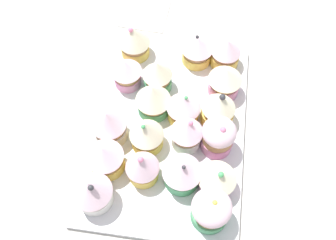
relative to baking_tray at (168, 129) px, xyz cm
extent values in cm
cube|color=beige|center=(0.00, 0.00, -2.10)|extent=(180.00, 180.00, 3.00)
cube|color=silver|center=(0.00, 0.00, 0.00)|extent=(41.24, 28.50, 1.20)
cylinder|color=#4C9E6B|center=(-15.56, -9.05, 1.83)|extent=(6.14, 6.14, 2.46)
cylinder|color=#AD7F51|center=(-15.56, -9.05, 3.84)|extent=(5.45, 5.45, 1.56)
ellipsoid|color=silver|center=(-15.56, -9.05, 5.80)|extent=(6.44, 6.44, 3.95)
sphere|color=#EAD64C|center=(-15.33, -9.30, 7.65)|extent=(0.88, 0.88, 0.88)
cylinder|color=pink|center=(-10.13, -9.64, 1.74)|extent=(5.80, 5.80, 2.28)
cylinder|color=#AD7F51|center=(-10.13, -9.64, 3.57)|extent=(5.48, 5.48, 1.37)
cone|color=#F4EDC6|center=(-10.13, -9.64, 5.74)|extent=(6.49, 6.49, 2.97)
sphere|color=#4CB266|center=(-10.50, -9.94, 7.08)|extent=(0.98, 0.98, 0.98)
cylinder|color=pink|center=(-2.47, -9.19, 1.96)|extent=(5.69, 5.69, 2.72)
cylinder|color=#AD7F51|center=(-2.47, -9.19, 4.12)|extent=(5.42, 5.42, 1.59)
ellipsoid|color=silver|center=(-2.47, -9.19, 6.15)|extent=(5.99, 5.99, 4.14)
sphere|color=pink|center=(-2.98, -9.60, 8.06)|extent=(1.08, 1.08, 1.08)
cylinder|color=#EFC651|center=(3.17, -8.82, 1.96)|extent=(6.11, 6.11, 2.71)
cylinder|color=#AD7F51|center=(3.17, -8.82, 4.03)|extent=(5.40, 5.40, 1.44)
cone|color=#F4EDC6|center=(3.17, -8.82, 6.54)|extent=(6.14, 6.14, 3.58)
sphere|color=#333338|center=(3.30, -9.06, 8.16)|extent=(1.13, 1.13, 1.13)
cylinder|color=pink|center=(9.74, -9.59, 1.87)|extent=(5.98, 5.98, 2.54)
cylinder|color=#AD7F51|center=(9.74, -9.59, 3.85)|extent=(5.31, 5.31, 1.41)
cone|color=#F4EDC6|center=(9.74, -9.59, 5.97)|extent=(6.44, 6.44, 2.83)
cylinder|color=#EFC651|center=(16.62, -9.32, 1.92)|extent=(5.69, 5.69, 2.64)
cylinder|color=#AD7F51|center=(16.62, -9.32, 3.78)|extent=(5.33, 5.33, 1.08)
cone|color=silver|center=(16.62, -9.32, 5.87)|extent=(5.88, 5.88, 3.10)
cylinder|color=#4C9E6B|center=(-9.94, -3.77, 1.98)|extent=(6.03, 6.03, 2.76)
cylinder|color=#AD7F51|center=(-9.94, -3.77, 4.06)|extent=(5.70, 5.70, 1.41)
cone|color=silver|center=(-9.94, -3.77, 6.43)|extent=(6.69, 6.69, 3.33)
sphere|color=#333338|center=(-10.46, -3.99, 8.00)|extent=(0.66, 0.66, 0.66)
cylinder|color=white|center=(-2.58, -3.69, 1.99)|extent=(5.30, 5.30, 2.77)
cylinder|color=#AD7F51|center=(-2.58, -3.69, 4.11)|extent=(4.96, 4.96, 1.47)
cone|color=silver|center=(-2.58, -3.69, 6.30)|extent=(5.75, 5.75, 2.90)
sphere|color=pink|center=(-2.25, -4.21, 7.62)|extent=(0.85, 0.85, 0.85)
cylinder|color=#EFC651|center=(2.77, -2.51, 1.72)|extent=(5.81, 5.81, 2.24)
cylinder|color=#AD7F51|center=(2.77, -2.51, 3.50)|extent=(5.45, 5.45, 1.32)
cone|color=silver|center=(2.77, -2.51, 5.69)|extent=(6.29, 6.29, 3.05)
sphere|color=#4CB266|center=(2.94, -2.80, 7.11)|extent=(0.70, 0.70, 0.70)
cylinder|color=#EFC651|center=(16.65, -3.56, 1.75)|extent=(5.90, 5.90, 2.30)
cylinder|color=#AD7F51|center=(16.65, -3.56, 3.61)|extent=(5.49, 5.49, 1.41)
cone|color=silver|center=(16.65, -3.56, 5.74)|extent=(6.42, 6.42, 2.84)
sphere|color=#333338|center=(17.19, -3.31, 7.06)|extent=(0.69, 0.69, 0.69)
cylinder|color=#EFC651|center=(-9.95, 2.90, 1.85)|extent=(5.21, 5.21, 2.49)
cylinder|color=#AD7F51|center=(-9.95, 2.90, 3.72)|extent=(4.85, 4.85, 1.26)
cone|color=silver|center=(-9.95, 2.90, 6.24)|extent=(5.77, 5.77, 3.77)
sphere|color=pink|center=(-10.12, 2.99, 7.97)|extent=(1.02, 1.02, 1.02)
cylinder|color=#EFC651|center=(-3.71, 3.28, 1.86)|extent=(5.80, 5.80, 2.53)
cylinder|color=#AD7F51|center=(-3.71, 3.28, 3.65)|extent=(5.44, 5.44, 1.04)
cone|color=#F4EDC6|center=(-3.71, 3.28, 6.10)|extent=(6.13, 6.13, 3.86)
sphere|color=#4CB266|center=(-4.21, 3.60, 7.91)|extent=(0.76, 0.76, 0.76)
cylinder|color=#4C9E6B|center=(3.55, 3.26, 1.75)|extent=(6.09, 6.09, 2.30)
cylinder|color=#AD7F51|center=(3.55, 3.26, 3.53)|extent=(5.72, 5.72, 1.25)
cone|color=#F4EDC6|center=(3.55, 3.26, 6.12)|extent=(6.61, 6.61, 3.93)
cylinder|color=#4C9E6B|center=(9.00, 3.32, 1.83)|extent=(5.48, 5.48, 2.45)
cylinder|color=#AD7F51|center=(9.00, 3.32, 3.82)|extent=(4.88, 4.88, 1.54)
cone|color=#F4EDC6|center=(9.00, 3.32, 6.31)|extent=(5.72, 5.72, 3.43)
cylinder|color=white|center=(-15.32, 10.21, 1.98)|extent=(6.06, 6.06, 2.76)
cylinder|color=#AD7F51|center=(-15.32, 10.21, 4.04)|extent=(5.69, 5.69, 1.36)
cone|color=silver|center=(-15.32, 10.21, 6.52)|extent=(6.74, 6.74, 3.60)
sphere|color=#333338|center=(-15.83, 9.64, 8.18)|extent=(0.95, 0.95, 0.95)
cylinder|color=#EFC651|center=(-9.07, 9.45, 1.98)|extent=(6.05, 6.05, 2.76)
cylinder|color=#AD7F51|center=(-9.07, 9.45, 4.14)|extent=(5.71, 5.71, 1.56)
cone|color=silver|center=(-9.07, 9.45, 6.43)|extent=(6.46, 6.46, 3.02)
cylinder|color=white|center=(-2.92, 10.16, 1.92)|extent=(6.15, 6.15, 2.63)
cylinder|color=#AD7F51|center=(-2.92, 10.16, 4.00)|extent=(5.59, 5.59, 1.54)
cone|color=silver|center=(-2.92, 10.16, 6.62)|extent=(6.34, 6.34, 3.70)
cylinder|color=pink|center=(9.07, 9.36, 1.73)|extent=(5.32, 5.32, 2.26)
cylinder|color=#AD7F51|center=(9.07, 9.36, 3.63)|extent=(4.98, 4.98, 1.55)
cone|color=silver|center=(9.07, 9.36, 5.82)|extent=(5.95, 5.95, 2.82)
cylinder|color=#EFC651|center=(16.58, 9.22, 1.74)|extent=(5.81, 5.81, 2.27)
cylinder|color=#AD7F51|center=(16.58, 9.22, 3.51)|extent=(5.55, 5.55, 1.27)
cone|color=#F4EDC6|center=(16.58, 9.22, 6.05)|extent=(6.39, 6.39, 3.82)
sphere|color=pink|center=(16.47, 9.67, 7.81)|extent=(1.00, 1.00, 1.00)
cube|color=white|center=(29.13, 9.47, -0.30)|extent=(10.62, 10.80, 0.60)
camera|label=1|loc=(-32.71, -4.63, 63.39)|focal=40.37mm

